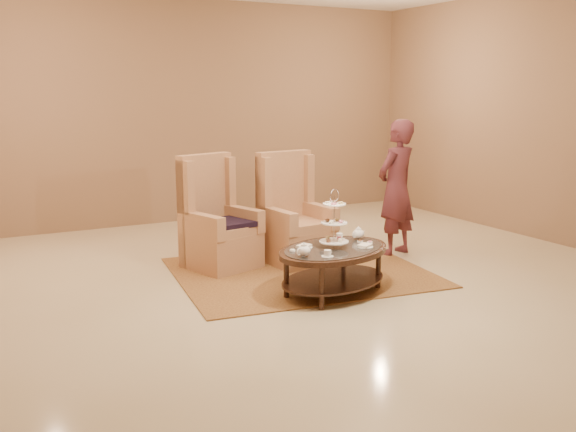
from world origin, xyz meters
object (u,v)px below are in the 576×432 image
armchair_right (293,226)px  person (396,188)px  armchair_left (217,230)px  tea_table (334,256)px

armchair_right → person: size_ratio=0.78×
armchair_left → armchair_right: bearing=-30.0°
armchair_right → tea_table: bearing=-105.8°
person → tea_table: bearing=15.4°
armchair_left → person: (2.27, -0.50, 0.41)m
tea_table → armchair_left: bearing=96.2°
tea_table → armchair_right: (0.23, 1.33, 0.05)m
armchair_left → tea_table: bearing=-83.1°
tea_table → person: 1.94m
person → armchair_right: bearing=-30.3°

